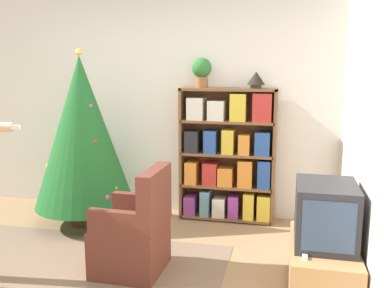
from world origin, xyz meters
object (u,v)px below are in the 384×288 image
(christmas_tree, at_px, (82,132))
(television, at_px, (325,214))
(table_lamp, at_px, (256,79))
(bookshelf, at_px, (229,157))
(potted_plant, at_px, (202,70))
(armchair, at_px, (135,236))

(christmas_tree, bearing_deg, television, -21.93)
(television, xyz_separation_m, table_lamp, (-0.66, 1.47, 0.96))
(bookshelf, bearing_deg, table_lamp, 1.46)
(bookshelf, bearing_deg, christmas_tree, -163.27)
(christmas_tree, bearing_deg, potted_plant, 21.00)
(potted_plant, bearing_deg, bookshelf, -1.30)
(table_lamp, bearing_deg, christmas_tree, -165.53)
(bookshelf, distance_m, table_lamp, 0.92)
(armchair, bearing_deg, television, 89.90)
(bookshelf, xyz_separation_m, armchair, (-0.60, -1.43, -0.42))
(television, height_order, table_lamp, table_lamp)
(television, distance_m, christmas_tree, 2.71)
(armchair, bearing_deg, table_lamp, 149.67)
(bookshelf, bearing_deg, potted_plant, 178.70)
(christmas_tree, height_order, table_lamp, christmas_tree)
(armchair, height_order, table_lamp, table_lamp)
(table_lamp, bearing_deg, armchair, -121.48)
(television, height_order, potted_plant, potted_plant)
(christmas_tree, relative_size, table_lamp, 9.64)
(bookshelf, xyz_separation_m, table_lamp, (0.28, 0.01, 0.87))
(armchair, bearing_deg, christmas_tree, -134.55)
(armchair, relative_size, potted_plant, 2.80)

